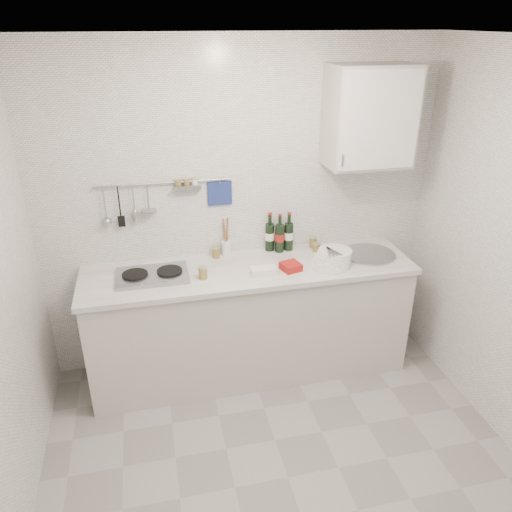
% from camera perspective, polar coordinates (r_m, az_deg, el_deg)
% --- Properties ---
extents(floor, '(3.00, 3.00, 0.00)m').
position_cam_1_polar(floor, '(3.39, 3.66, -23.93)').
color(floor, slate).
rests_on(floor, ground).
extents(ceiling, '(3.00, 3.00, 0.00)m').
position_cam_1_polar(ceiling, '(2.21, 5.61, 23.47)').
color(ceiling, silver).
rests_on(ceiling, back_wall).
extents(back_wall, '(3.00, 0.02, 2.50)m').
position_cam_1_polar(back_wall, '(3.80, -1.74, 5.14)').
color(back_wall, silver).
rests_on(back_wall, floor).
extents(counter, '(2.44, 0.64, 0.96)m').
position_cam_1_polar(counter, '(3.91, -0.62, -7.65)').
color(counter, '#BAB4AC').
rests_on(counter, floor).
extents(wall_rail, '(0.98, 0.09, 0.34)m').
position_cam_1_polar(wall_rail, '(3.65, -10.95, 6.73)').
color(wall_rail, '#93969B').
rests_on(wall_rail, back_wall).
extents(wall_cabinet, '(0.60, 0.38, 0.70)m').
position_cam_1_polar(wall_cabinet, '(3.73, 12.89, 15.28)').
color(wall_cabinet, '#BAB4AC').
rests_on(wall_cabinet, back_wall).
extents(plate_stack_hob, '(0.32, 0.32, 0.03)m').
position_cam_1_polar(plate_stack_hob, '(3.64, -11.51, -1.83)').
color(plate_stack_hob, '#4D53B0').
rests_on(plate_stack_hob, counter).
extents(plate_stack_sink, '(0.31, 0.30, 0.12)m').
position_cam_1_polar(plate_stack_sink, '(3.73, 8.76, -0.24)').
color(plate_stack_sink, white).
rests_on(plate_stack_sink, counter).
extents(wine_bottles, '(0.22, 0.11, 0.31)m').
position_cam_1_polar(wine_bottles, '(3.88, 2.70, 2.74)').
color(wine_bottles, black).
rests_on(wine_bottles, counter).
extents(butter_dish, '(0.18, 0.09, 0.05)m').
position_cam_1_polar(butter_dish, '(3.55, 0.83, -1.73)').
color(butter_dish, white).
rests_on(butter_dish, counter).
extents(strawberry_punnet, '(0.16, 0.16, 0.05)m').
position_cam_1_polar(strawberry_punnet, '(3.63, 3.99, -1.21)').
color(strawberry_punnet, red).
rests_on(strawberry_punnet, counter).
extents(utensil_crock, '(0.08, 0.08, 0.31)m').
position_cam_1_polar(utensil_crock, '(3.83, -3.40, 1.13)').
color(utensil_crock, white).
rests_on(utensil_crock, counter).
extents(jar_a, '(0.06, 0.06, 0.09)m').
position_cam_1_polar(jar_a, '(3.81, -4.61, 0.45)').
color(jar_a, olive).
rests_on(jar_a, counter).
extents(jar_b, '(0.06, 0.06, 0.08)m').
position_cam_1_polar(jar_b, '(4.00, 6.53, 1.61)').
color(jar_b, olive).
rests_on(jar_b, counter).
extents(jar_c, '(0.06, 0.06, 0.07)m').
position_cam_1_polar(jar_c, '(3.93, 6.91, 0.99)').
color(jar_c, olive).
rests_on(jar_c, counter).
extents(jar_d, '(0.06, 0.06, 0.09)m').
position_cam_1_polar(jar_d, '(3.51, -6.10, -1.91)').
color(jar_d, olive).
rests_on(jar_d, counter).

